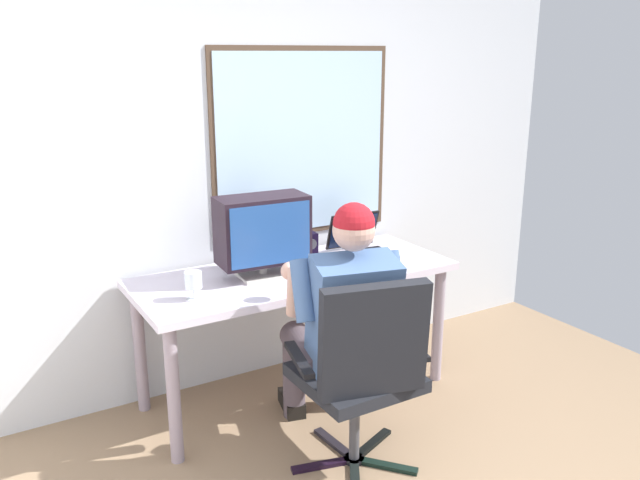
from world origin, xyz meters
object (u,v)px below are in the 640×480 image
Objects in this scene: laptop at (360,244)px; desk_speaker at (308,246)px; crt_monitor at (263,231)px; wine_glass at (193,282)px; office_chair at (364,365)px; person_seated at (343,321)px; desk at (295,286)px.

desk_speaker is (-0.32, 0.06, 0.02)m from laptop.
wine_glass is at bearing -162.88° from crt_monitor.
wine_glass is at bearing 127.18° from office_chair.
office_chair is 7.01× the size of wine_glass.
desk_speaker is (0.35, 0.13, -0.17)m from crt_monitor.
person_seated is at bearing -75.97° from crt_monitor.
desk is 12.50× the size of wine_glass.
crt_monitor is (-0.14, 0.56, 0.33)m from person_seated.
laptop is 1.13m from wine_glass.
desk_speaker reaches higher than desk.
wine_glass is (-1.11, -0.21, 0.03)m from laptop.
person_seated is at bearing -129.52° from laptop.
laptop is 2.45× the size of wine_glass.
desk is 1.38× the size of person_seated.
desk is 0.51m from laptop.
person_seated is 0.74m from wine_glass.
wine_glass is at bearing -168.44° from desk.
desk is at bearing 11.56° from wine_glass.
office_chair reaches higher than desk_speaker.
office_chair is at bearing -84.17° from crt_monitor.
office_chair is 0.29m from person_seated.
desk is 0.27m from desk_speaker.
person_seated is at bearing -106.70° from desk_speaker.
desk_speaker is (0.21, 0.70, 0.16)m from person_seated.
wine_glass is at bearing 143.49° from person_seated.
office_chair is at bearing -97.12° from desk.
desk_speaker is (0.27, 0.96, 0.27)m from office_chair.
desk_speaker is at bearing 20.58° from crt_monitor.
laptop reaches higher than desk_speaker.
crt_monitor is 0.49m from wine_glass.
wine_glass is at bearing -161.33° from desk_speaker.
office_chair reaches higher than wine_glass.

